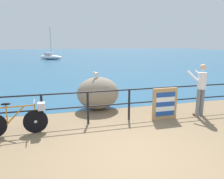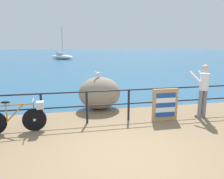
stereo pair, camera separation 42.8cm
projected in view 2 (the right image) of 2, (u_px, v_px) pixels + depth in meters
The scene contains 9 objects.
ground_plane at pixel (79, 66), 23.95m from camera, with size 120.00×120.00×0.10m, color #846B4C.
sea_surface at pixel (72, 54), 51.19m from camera, with size 120.00×90.00×0.01m, color #285B7F.
promenade_railing at pixel (108, 102), 6.75m from camera, with size 9.45×0.07×1.02m.
bicycle at pixel (20, 116), 5.96m from camera, with size 1.70×0.48×0.92m.
person_at_railing at pixel (203, 89), 7.03m from camera, with size 0.53×0.67×1.78m.
folded_deckchair_stack at pixel (165, 105), 6.89m from camera, with size 0.84×0.10×1.04m.
breakwater_boulder_main at pixel (100, 93), 8.13m from camera, with size 1.58×1.32×1.22m.
seagull at pixel (98, 73), 7.94m from camera, with size 0.31×0.26×0.23m.
sailboat at pixel (62, 56), 33.80m from camera, with size 4.10×3.96×4.90m.
Camera 2 is at (-1.20, -4.22, 2.44)m, focal length 34.55 mm.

